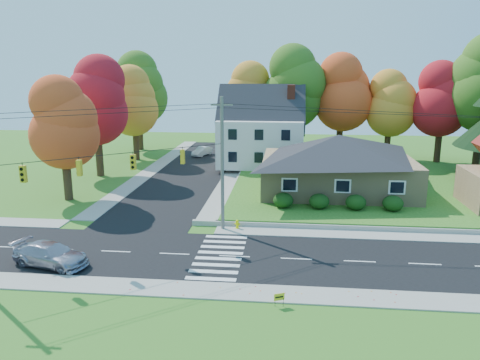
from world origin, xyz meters
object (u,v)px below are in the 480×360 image
at_px(silver_sedan, 51,255).
at_px(fire_hydrant, 237,225).
at_px(ranch_house, 337,162).
at_px(white_car, 202,151).

bearing_deg(silver_sedan, fire_hydrant, -38.76).
relative_size(ranch_house, fire_hydrant, 19.80).
bearing_deg(fire_hydrant, silver_sedan, -143.31).
height_order(ranch_house, fire_hydrant, ranch_house).
height_order(silver_sedan, fire_hydrant, silver_sedan).
bearing_deg(white_car, silver_sedan, -72.66).
height_order(silver_sedan, white_car, silver_sedan).
relative_size(ranch_house, silver_sedan, 2.96).
xyz_separation_m(ranch_house, fire_hydrant, (-8.42, -10.63, -2.91)).
xyz_separation_m(silver_sedan, fire_hydrant, (10.72, 7.99, -0.38)).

